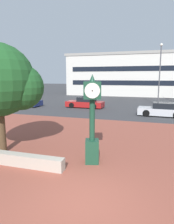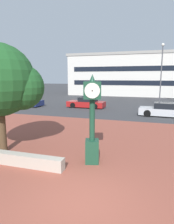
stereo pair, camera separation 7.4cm
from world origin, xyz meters
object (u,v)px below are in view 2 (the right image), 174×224
(street_clock, at_px, (92,119))
(car_street_distant, at_px, (27,102))
(civic_building, at_px, (141,75))
(car_street_near, at_px, (87,103))
(car_street_mid, at_px, (163,110))
(street_lamp_post, at_px, (161,69))
(plaza_tree, at_px, (3,82))

(street_clock, relative_size, car_street_distant, 0.88)
(civic_building, bearing_deg, car_street_near, -104.37)
(car_street_mid, height_order, street_lamp_post, street_lamp_post)
(car_street_near, relative_size, car_street_distant, 1.07)
(street_clock, distance_m, car_street_mid, 12.53)
(car_street_mid, relative_size, civic_building, 0.15)
(plaza_tree, height_order, car_street_mid, plaza_tree)
(plaza_tree, distance_m, car_street_near, 15.16)
(plaza_tree, bearing_deg, street_clock, 0.27)
(car_street_mid, relative_size, car_street_distant, 1.01)
(car_street_near, bearing_deg, street_lamp_post, -62.68)
(street_lamp_post, bearing_deg, street_clock, -100.26)
(car_street_mid, bearing_deg, car_street_distant, 86.41)
(car_street_mid, distance_m, car_street_distant, 16.25)
(car_street_near, bearing_deg, street_clock, -158.88)
(plaza_tree, distance_m, car_street_mid, 14.57)
(car_street_distant, distance_m, civic_building, 25.61)
(car_street_mid, relative_size, street_lamp_post, 0.56)
(street_clock, bearing_deg, car_street_near, 92.93)
(car_street_mid, xyz_separation_m, car_street_distant, (-16.15, 1.80, 0.00))
(plaza_tree, xyz_separation_m, car_street_mid, (7.79, 11.98, -2.84))
(car_street_mid, distance_m, civic_building, 24.08)
(car_street_distant, bearing_deg, civic_building, -27.94)
(car_street_near, bearing_deg, plaza_tree, -174.83)
(car_street_distant, bearing_deg, car_street_mid, -93.58)
(car_street_mid, bearing_deg, plaza_tree, 149.75)
(car_street_distant, bearing_deg, street_clock, -134.57)
(street_clock, height_order, street_lamp_post, street_lamp_post)
(plaza_tree, bearing_deg, car_street_distant, 121.25)
(street_lamp_post, bearing_deg, civic_building, 100.54)
(street_clock, bearing_deg, car_street_mid, 58.04)
(street_lamp_post, bearing_deg, car_street_distant, -162.68)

